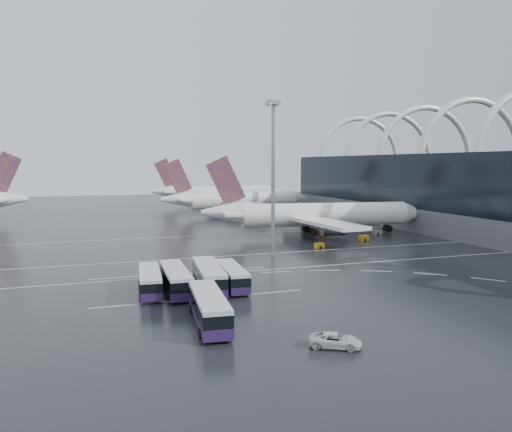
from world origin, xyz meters
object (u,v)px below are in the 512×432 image
object	(u,v)px
gse_cart_belly_a	(364,238)
bus_row_near_d	(232,276)
airliner_main	(314,215)
bus_row_near_a	(150,280)
bus_row_near_c	(209,276)
airliner_gate_b	(236,200)
floodlight_mast	(273,159)
van_curve_a	(335,340)
bus_row_far_b	(209,307)
gse_cart_belly_e	(324,232)
bus_row_near_b	(176,279)
airliner_gate_c	(216,194)
gse_cart_belly_d	(377,232)
gse_cart_belly_c	(319,246)

from	to	relation	value
gse_cart_belly_a	bus_row_near_d	bearing A→B (deg)	-141.74
airliner_main	bus_row_near_a	xyz separation A→B (m)	(-44.86, -43.25, -3.19)
bus_row_near_d	bus_row_near_c	bearing A→B (deg)	97.60
airliner_gate_b	floodlight_mast	world-z (taller)	floodlight_mast
bus_row_near_c	floodlight_mast	distance (m)	31.81
airliner_main	bus_row_near_d	bearing A→B (deg)	-119.41
bus_row_near_a	van_curve_a	distance (m)	30.08
bus_row_far_b	gse_cart_belly_a	bearing A→B (deg)	-39.94
bus_row_near_a	gse_cart_belly_e	world-z (taller)	bus_row_near_a
bus_row_near_d	gse_cart_belly_a	xyz separation A→B (m)	(40.45, 31.90, -1.07)
bus_row_near_b	floodlight_mast	bearing A→B (deg)	-44.42
bus_row_near_c	gse_cart_belly_a	world-z (taller)	bus_row_near_c
bus_row_near_b	airliner_gate_c	bearing A→B (deg)	-14.30
airliner_gate_b	bus_row_near_a	xyz separation A→B (m)	(-40.90, -97.56, -3.13)
bus_row_near_a	gse_cart_belly_e	xyz separation A→B (m)	(47.72, 43.44, -1.02)
gse_cart_belly_d	gse_cart_belly_a	bearing A→B (deg)	-137.12
airliner_gate_c	gse_cart_belly_a	xyz separation A→B (m)	(8.13, -105.09, -4.38)
airliner_gate_b	gse_cart_belly_a	world-z (taller)	airliner_gate_b
gse_cart_belly_c	gse_cart_belly_d	xyz separation A→B (m)	(22.48, 13.89, 0.03)
airliner_main	bus_row_near_b	distance (m)	60.65
bus_row_near_a	bus_row_near_c	distance (m)	8.05
bus_row_near_a	bus_row_far_b	bearing A→B (deg)	-158.92
airliner_gate_c	gse_cart_belly_c	world-z (taller)	airliner_gate_c
airliner_main	airliner_gate_b	distance (m)	54.46
van_curve_a	gse_cart_belly_a	world-z (taller)	van_curve_a
bus_row_near_a	van_curve_a	size ratio (longest dim) A/B	2.49
airliner_gate_c	bus_row_near_d	world-z (taller)	airliner_gate_c
airliner_main	bus_row_far_b	size ratio (longest dim) A/B	4.16
bus_row_near_c	gse_cart_belly_e	world-z (taller)	bus_row_near_c
bus_row_far_b	gse_cart_belly_d	size ratio (longest dim) A/B	6.59
gse_cart_belly_d	gse_cart_belly_e	distance (m)	13.21
van_curve_a	gse_cart_belly_c	world-z (taller)	van_curve_a
airliner_gate_b	gse_cart_belly_d	world-z (taller)	airliner_gate_b
bus_row_far_b	gse_cart_belly_d	distance (m)	77.93
airliner_gate_b	gse_cart_belly_c	distance (m)	72.70
bus_row_near_c	bus_row_near_d	xyz separation A→B (m)	(3.37, 0.22, -0.23)
van_curve_a	gse_cart_belly_c	distance (m)	56.52
airliner_gate_b	gse_cart_belly_c	xyz separation A→B (m)	(-3.24, -72.51, -4.27)
airliner_gate_c	bus_row_far_b	xyz separation A→B (m)	(-39.15, -151.96, -3.12)
airliner_gate_b	gse_cart_belly_e	bearing A→B (deg)	-91.12
bus_row_near_c	gse_cart_belly_e	distance (m)	59.54
airliner_main	van_curve_a	size ratio (longest dim) A/B	11.39
van_curve_a	bus_row_near_a	bearing A→B (deg)	57.18
van_curve_a	floodlight_mast	world-z (taller)	floodlight_mast
floodlight_mast	gse_cart_belly_d	xyz separation A→B (m)	(34.72, 18.91, -17.73)
van_curve_a	gse_cart_belly_d	world-z (taller)	van_curve_a
airliner_gate_c	bus_row_near_b	xyz separation A→B (m)	(-40.32, -137.20, -3.16)
bus_row_near_b	floodlight_mast	xyz separation A→B (m)	(22.04, 20.92, 16.50)
bus_row_far_b	van_curve_a	xyz separation A→B (m)	(9.79, -10.78, -1.14)
bus_row_near_b	gse_cart_belly_e	world-z (taller)	bus_row_near_b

